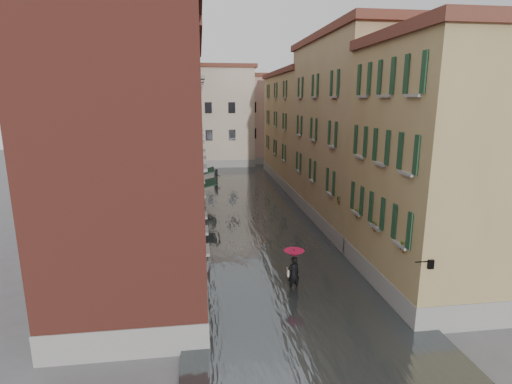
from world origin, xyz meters
TOP-DOWN VIEW (x-y plane):
  - ground at (0.00, 0.00)m, footprint 120.00×120.00m
  - floodwater at (0.00, 13.00)m, footprint 10.00×60.00m
  - building_left_near at (-7.00, -2.00)m, footprint 6.00×8.00m
  - building_left_mid at (-7.00, 9.00)m, footprint 6.00×14.00m
  - building_left_far at (-7.00, 24.00)m, footprint 6.00×16.00m
  - building_right_near at (7.00, -2.00)m, footprint 6.00×8.00m
  - building_right_mid at (7.00, 9.00)m, footprint 6.00×14.00m
  - building_right_far at (7.00, 24.00)m, footprint 6.00×16.00m
  - building_end_cream at (-3.00, 38.00)m, footprint 12.00×9.00m
  - building_end_pink at (6.00, 40.00)m, footprint 10.00×9.00m
  - awning_near at (-3.49, 12.54)m, footprint 1.09×3.00m
  - awning_far at (-3.49, 18.08)m, footprint 1.09×2.70m
  - wall_lantern at (4.33, -6.00)m, footprint 0.71×0.22m
  - window_planters at (4.12, -0.74)m, footprint 0.59×8.65m
  - pedestrian_main at (0.15, -1.63)m, footprint 1.01×1.01m
  - pedestrian_far at (-2.47, 23.83)m, footprint 0.98×0.87m

SIDE VIEW (x-z plane):
  - ground at x=0.00m, z-range 0.00..0.00m
  - floodwater at x=0.00m, z-range 0.00..0.20m
  - pedestrian_far at x=-2.47m, z-range 0.00..1.65m
  - pedestrian_main at x=0.15m, z-range 0.24..2.30m
  - awning_far at x=-3.49m, z-range 1.06..3.86m
  - awning_near at x=-3.49m, z-range 1.07..3.87m
  - wall_lantern at x=4.33m, z-range 2.83..3.18m
  - window_planters at x=4.12m, z-range 3.09..3.93m
  - building_right_near at x=7.00m, z-range 0.00..11.50m
  - building_right_far at x=7.00m, z-range 0.00..11.50m
  - building_end_pink at x=6.00m, z-range 0.00..12.00m
  - building_left_mid at x=-7.00m, z-range 0.00..12.50m
  - building_left_near at x=-7.00m, z-range 0.00..13.00m
  - building_right_mid at x=7.00m, z-range 0.00..13.00m
  - building_end_cream at x=-3.00m, z-range 0.00..13.00m
  - building_left_far at x=-7.00m, z-range 0.00..14.00m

